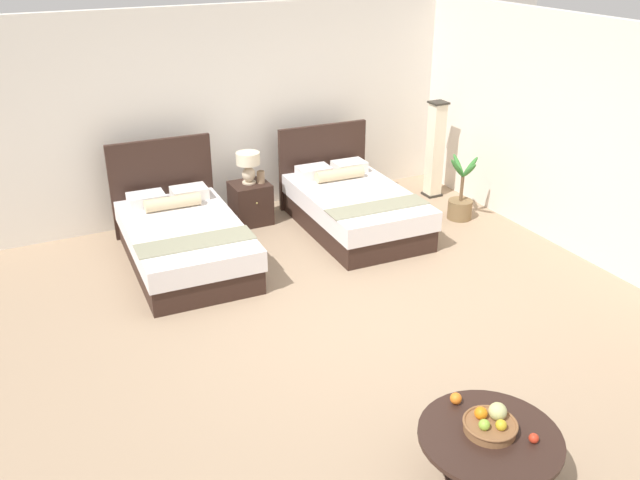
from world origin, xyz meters
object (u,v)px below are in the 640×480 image
nightstand (250,203)px  loose_apple (534,438)px  floor_lamp_corner (435,150)px  loose_orange (456,398)px  table_lamp (248,164)px  coffee_table (489,447)px  fruit_bowl (491,423)px  bed_near_corner (353,206)px  bed_near_window (183,239)px  potted_palm (460,203)px  vase (261,177)px

nightstand → loose_apple: 5.15m
nightstand → floor_lamp_corner: bearing=-5.2°
loose_orange → nightstand: bearing=87.8°
loose_apple → nightstand: bearing=90.4°
table_lamp → loose_orange: bearing=-92.2°
coffee_table → floor_lamp_corner: size_ratio=0.72×
coffee_table → fruit_bowl: bearing=56.3°
floor_lamp_corner → bed_near_corner: bearing=-162.6°
bed_near_window → loose_apple: size_ratio=31.28×
table_lamp → nightstand: bearing=-90.0°
nightstand → floor_lamp_corner: (2.68, -0.24, 0.41)m
fruit_bowl → potted_palm: size_ratio=0.43×
nightstand → bed_near_corner: bearing=-33.8°
table_lamp → loose_apple: size_ratio=5.94×
bed_near_corner → floor_lamp_corner: bearing=17.4°
bed_near_window → loose_apple: (1.13, -4.41, 0.15)m
bed_near_corner → bed_near_window: bearing=179.8°
bed_near_corner → nightstand: bearing=146.2°
bed_near_corner → nightstand: bed_near_corner is taller
floor_lamp_corner → fruit_bowl: bearing=-121.1°
vase → fruit_bowl: size_ratio=0.42×
vase → potted_palm: 2.63m
loose_orange → floor_lamp_corner: floor_lamp_corner is taller
bed_near_corner → loose_apple: (-1.07, -4.41, 0.15)m
nightstand → potted_palm: size_ratio=0.62×
fruit_bowl → loose_apple: size_ratio=5.47×
table_lamp → floor_lamp_corner: 2.70m
loose_orange → potted_palm: bearing=52.3°
nightstand → floor_lamp_corner: size_ratio=0.40×
table_lamp → loose_orange: (-0.18, -4.61, -0.35)m
table_lamp → potted_palm: (2.52, -1.12, -0.57)m
floor_lamp_corner → potted_palm: size_ratio=1.56×
loose_apple → potted_palm: 4.75m
loose_orange → bed_near_corner: bearing=71.6°
table_lamp → vase: 0.24m
loose_orange → table_lamp: bearing=87.8°
bed_near_window → loose_orange: (0.91, -3.86, 0.16)m
bed_near_window → fruit_bowl: 4.30m
bed_near_corner → vase: bed_near_corner is taller
bed_near_window → loose_apple: bearing=-75.6°
nightstand → coffee_table: 4.97m
bed_near_corner → loose_orange: size_ratio=24.33×
bed_near_window → loose_apple: 4.56m
table_lamp → vase: bearing=-22.6°
bed_near_corner → nightstand: (-1.10, 0.74, -0.03)m
bed_near_corner → vase: (-0.96, 0.70, 0.32)m
bed_near_corner → coffee_table: bearing=-106.8°
nightstand → potted_palm: 2.75m
vase → loose_orange: (-0.32, -4.55, -0.16)m
vase → floor_lamp_corner: bearing=-4.6°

